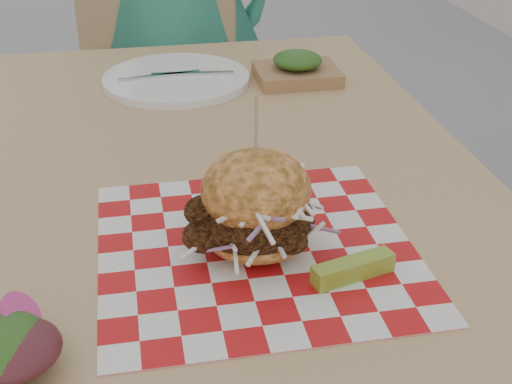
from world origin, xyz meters
The scene contains 8 objects.
patio_table centered at (-0.12, -0.19, 0.67)m, with size 0.80×1.20×0.75m.
patio_chair centered at (-0.10, 0.71, 0.55)m, with size 0.52×0.53×0.95m.
paper_liner centered at (-0.08, -0.39, 0.75)m, with size 0.36×0.36×0.00m, color red.
sandwich centered at (-0.08, -0.39, 0.80)m, with size 0.16×0.16×0.19m.
pickle_spear centered at (0.01, -0.47, 0.76)m, with size 0.10×0.02×0.02m, color #88AA31.
side_salad centered at (-0.34, -0.53, 0.76)m, with size 0.14×0.14×0.05m.
place_setting centered at (-0.12, 0.18, 0.76)m, with size 0.27×0.27×0.02m.
kraft_tray centered at (0.10, 0.15, 0.77)m, with size 0.15×0.12×0.06m.
Camera 1 is at (-0.21, -1.07, 1.21)m, focal length 50.00 mm.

